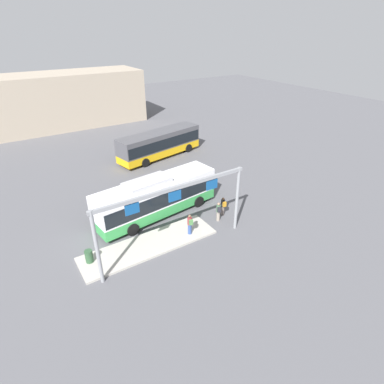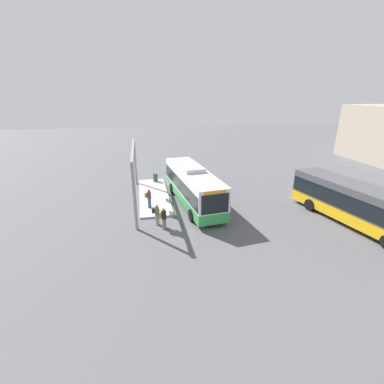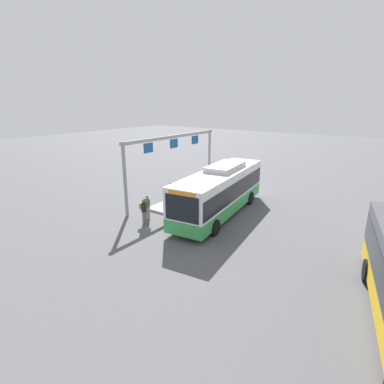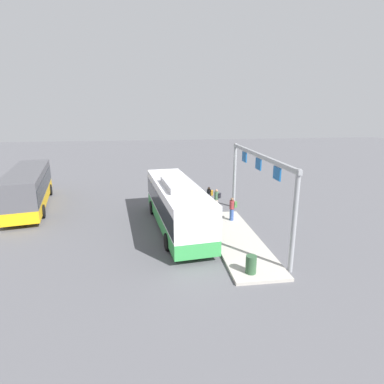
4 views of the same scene
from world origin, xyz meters
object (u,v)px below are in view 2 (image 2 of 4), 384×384
at_px(bus_main, 193,184).
at_px(bus_background_left, 356,202).
at_px(person_boarding, 164,218).
at_px(person_waiting_mid, 149,198).
at_px(trash_bin, 155,177).
at_px(person_waiting_near, 157,214).

relative_size(bus_main, bus_background_left, 0.99).
bearing_deg(bus_main, person_boarding, -41.01).
bearing_deg(bus_background_left, bus_main, -130.30).
distance_m(person_waiting_mid, trash_bin, 7.38).
relative_size(bus_background_left, person_waiting_near, 6.56).
bearing_deg(trash_bin, bus_main, 24.13).
distance_m(person_boarding, trash_bin, 11.16).
bearing_deg(person_boarding, person_waiting_mid, 114.32).
xyz_separation_m(bus_main, person_boarding, (4.52, -3.07, -0.92)).
distance_m(person_waiting_near, trash_bin, 10.35).
relative_size(bus_main, trash_bin, 12.00).
relative_size(person_waiting_mid, trash_bin, 1.86).
distance_m(person_waiting_near, person_waiting_mid, 3.07).
bearing_deg(trash_bin, bus_background_left, 48.01).
bearing_deg(person_waiting_mid, person_waiting_near, -71.21).
xyz_separation_m(bus_background_left, person_waiting_mid, (-5.67, -15.42, -0.73)).
distance_m(bus_main, person_waiting_mid, 4.11).
height_order(bus_background_left, person_waiting_mid, bus_background_left).
relative_size(person_boarding, person_waiting_near, 1.00).
bearing_deg(bus_main, bus_background_left, 54.26).
height_order(bus_main, bus_background_left, bus_main).
bearing_deg(person_waiting_near, trash_bin, 112.41).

